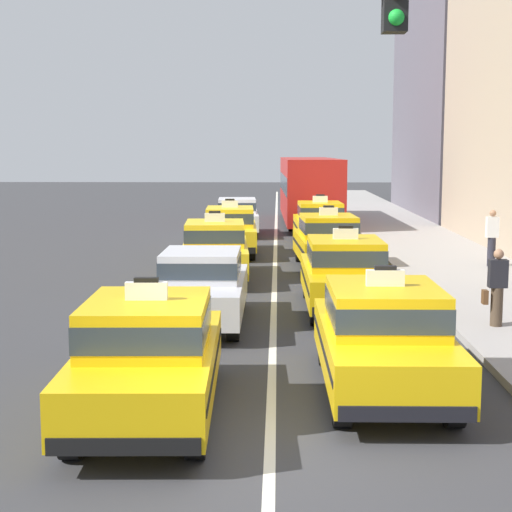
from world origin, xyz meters
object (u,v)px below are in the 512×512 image
Objects in this scene: taxi_left_nearest at (149,355)px; taxi_right_second at (345,273)px; taxi_right_third at (328,240)px; bus_right_fifth at (309,187)px; taxi_right_nearest at (383,336)px; pedestrian_near_crosswalk at (492,238)px; taxi_right_fourth at (320,222)px; pedestrian_mid_block at (497,288)px; taxi_left_fourth at (230,230)px; sedan_left_fifth at (237,215)px; taxi_left_third at (215,249)px; sedan_left_second at (202,285)px.

taxi_left_nearest and taxi_right_second have the same top height.
taxi_right_third is 0.41× the size of bus_right_fifth.
taxi_right_nearest is 0.41× the size of bus_right_fifth.
taxi_right_second is 2.69× the size of pedestrian_near_crosswalk.
taxi_right_second is 7.87m from pedestrian_near_crosswalk.
taxi_right_fourth is 2.98× the size of pedestrian_mid_block.
taxi_right_second is 21.18m from bus_right_fifth.
taxi_right_second is 0.41× the size of bus_right_fifth.
pedestrian_mid_block is (2.76, -14.70, 0.04)m from taxi_right_fourth.
taxi_left_fourth is at bearing 134.94° from taxi_right_third.
pedestrian_mid_block is (2.82, -8.64, 0.04)m from taxi_right_third.
taxi_right_fourth is at bearing -89.41° from bus_right_fifth.
taxi_right_second is at bearing 142.76° from pedestrian_mid_block.
taxi_left_fourth and taxi_right_third have the same top height.
taxi_left_nearest is at bearing -90.02° from sedan_left_fifth.
taxi_left_fourth is at bearing -139.01° from taxi_right_fourth.
taxi_right_third is 1.01× the size of taxi_right_fourth.
taxi_right_third is (3.30, 13.85, 0.00)m from taxi_left_nearest.
sedan_left_fifth is at bearing 98.50° from taxi_right_nearest.
taxi_right_nearest and taxi_right_second have the same top height.
sedan_left_fifth is 0.39× the size of bus_right_fifth.
pedestrian_near_crosswalk is (4.93, 6.13, 0.14)m from taxi_right_second.
taxi_right_nearest is (3.34, 1.18, 0.00)m from taxi_left_nearest.
taxi_left_nearest is 0.99× the size of taxi_left_third.
bus_right_fifth reaches higher than sedan_left_fifth.
bus_right_fifth is at bearing 57.18° from sedan_left_fifth.
pedestrian_mid_block is at bearing -104.15° from pedestrian_near_crosswalk.
taxi_left_fourth is at bearing 90.44° from sedan_left_second.
taxi_right_third reaches higher than sedan_left_second.
taxi_left_nearest is 8.06m from taxi_right_second.
sedan_left_second is 22.97m from bus_right_fifth.
taxi_right_nearest is at bearing -89.40° from taxi_right_second.
taxi_right_second is (3.19, -9.69, 0.00)m from taxi_left_fourth.
sedan_left_fifth is 0.95× the size of taxi_right_fourth.
taxi_left_nearest is 3.54m from taxi_right_nearest.
taxi_left_third is at bearing -90.05° from sedan_left_fifth.
taxi_right_nearest is at bearing -72.17° from taxi_left_third.
bus_right_fifth reaches higher than taxi_right_fourth.
taxi_left_fourth is 2.72× the size of pedestrian_near_crosswalk.
taxi_right_third is at bearing -90.60° from taxi_right_fourth.
taxi_left_fourth reaches higher than sedan_left_second.
pedestrian_near_crosswalk reaches higher than sedan_left_fifth.
taxi_right_nearest reaches higher than pedestrian_near_crosswalk.
pedestrian_near_crosswalk reaches higher than pedestrian_mid_block.
sedan_left_second is at bearing -111.18° from taxi_right_third.
taxi_left_nearest is at bearing -96.54° from bus_right_fifth.
pedestrian_near_crosswalk is (4.94, -15.03, -0.80)m from bus_right_fifth.
taxi_left_third is 17.29m from bus_right_fifth.
sedan_left_fifth is at bearing 89.98° from taxi_left_nearest.
taxi_right_third is 9.09m from pedestrian_mid_block.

